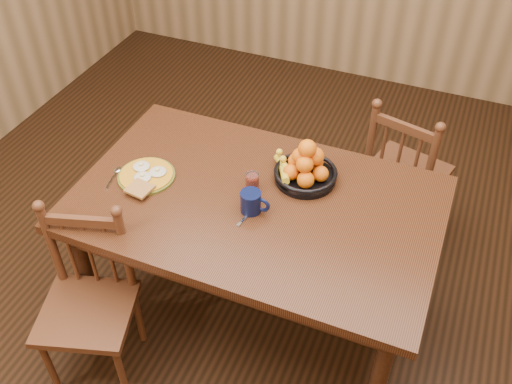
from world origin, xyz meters
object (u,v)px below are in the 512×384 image
at_px(dining_table, 256,214).
at_px(fruit_bowl, 305,168).
at_px(chair_far, 404,173).
at_px(chair_near, 89,303).
at_px(breakfast_plate, 146,176).
at_px(coffee_mug, 252,202).

height_order(dining_table, fruit_bowl, fruit_bowl).
height_order(dining_table, chair_far, chair_far).
xyz_separation_m(chair_near, fruit_bowl, (0.71, 0.78, 0.39)).
xyz_separation_m(breakfast_plate, fruit_bowl, (0.67, 0.27, 0.05)).
bearing_deg(fruit_bowl, coffee_mug, -116.64).
relative_size(dining_table, fruit_bowl, 4.94).
xyz_separation_m(dining_table, chair_near, (-0.56, -0.56, -0.24)).
xyz_separation_m(chair_far, fruit_bowl, (-0.39, -0.61, 0.38)).
distance_m(chair_near, breakfast_plate, 0.62).
bearing_deg(breakfast_plate, fruit_bowl, 21.60).
bearing_deg(breakfast_plate, dining_table, 5.51).
bearing_deg(breakfast_plate, coffee_mug, -1.73).
relative_size(chair_far, chair_near, 1.03).
distance_m(dining_table, chair_near, 0.83).
height_order(chair_far, fruit_bowl, fruit_bowl).
xyz_separation_m(chair_far, chair_near, (-1.10, -1.39, -0.01)).
xyz_separation_m(breakfast_plate, coffee_mug, (0.53, -0.02, 0.04)).
height_order(breakfast_plate, coffee_mug, coffee_mug).
distance_m(chair_near, coffee_mug, 0.84).
xyz_separation_m(dining_table, breakfast_plate, (-0.52, -0.05, 0.10)).
relative_size(chair_far, breakfast_plate, 3.04).
distance_m(coffee_mug, fruit_bowl, 0.32).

